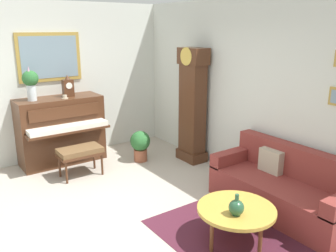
{
  "coord_description": "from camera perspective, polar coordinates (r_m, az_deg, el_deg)",
  "views": [
    {
      "loc": [
        3.74,
        -1.71,
        2.36
      ],
      "look_at": [
        -0.42,
        1.22,
        0.92
      ],
      "focal_mm": 37.56,
      "sensor_mm": 36.0,
      "label": 1
    }
  ],
  "objects": [
    {
      "name": "flower_vase",
      "position": [
        6.21,
        -21.41,
        6.7
      ],
      "size": [
        0.26,
        0.26,
        0.58
      ],
      "color": "silver",
      "rests_on": "piano"
    },
    {
      "name": "grandfather_clock",
      "position": [
        6.24,
        3.97,
        2.84
      ],
      "size": [
        0.52,
        0.34,
        2.03
      ],
      "color": "#4C2B19",
      "rests_on": "ground_plane"
    },
    {
      "name": "couch",
      "position": [
        4.94,
        18.21,
        -9.53
      ],
      "size": [
        1.9,
        0.8,
        0.84
      ],
      "color": "maroon",
      "rests_on": "ground_plane"
    },
    {
      "name": "wall_left",
      "position": [
        6.64,
        -19.91,
        6.65
      ],
      "size": [
        0.13,
        4.9,
        2.8
      ],
      "color": "silver",
      "rests_on": "ground_plane"
    },
    {
      "name": "potted_plant",
      "position": [
        6.36,
        -4.53,
        -2.92
      ],
      "size": [
        0.36,
        0.36,
        0.56
      ],
      "color": "#935138",
      "rests_on": "ground_plane"
    },
    {
      "name": "ground_plane",
      "position": [
        4.77,
        -9.39,
        -14.77
      ],
      "size": [
        6.4,
        6.0,
        0.1
      ],
      "primitive_type": "cube",
      "color": "#B2A899"
    },
    {
      "name": "wall_back",
      "position": [
        5.63,
        12.54,
        5.65
      ],
      "size": [
        5.3,
        0.13,
        2.8
      ],
      "color": "silver",
      "rests_on": "ground_plane"
    },
    {
      "name": "piano",
      "position": [
        6.51,
        -16.93,
        -0.62
      ],
      "size": [
        0.87,
        1.44,
        1.18
      ],
      "color": "#4C2B19",
      "rests_on": "ground_plane"
    },
    {
      "name": "piano_bench",
      "position": [
        5.86,
        -14.09,
        -4.16
      ],
      "size": [
        0.42,
        0.7,
        0.48
      ],
      "color": "#4C2B19",
      "rests_on": "ground_plane"
    },
    {
      "name": "green_jug",
      "position": [
        3.92,
        11.04,
        -12.83
      ],
      "size": [
        0.17,
        0.17,
        0.24
      ],
      "color": "#234C33",
      "rests_on": "coffee_table"
    },
    {
      "name": "area_rug",
      "position": [
        4.31,
        12.28,
        -17.74
      ],
      "size": [
        2.1,
        1.5,
        0.01
      ],
      "primitive_type": "cube",
      "color": "#4C1E2D",
      "rests_on": "ground_plane"
    },
    {
      "name": "teacup",
      "position": [
        6.27,
        -16.41,
        4.52
      ],
      "size": [
        0.12,
        0.12,
        0.06
      ],
      "color": "beige",
      "rests_on": "piano"
    },
    {
      "name": "mantel_clock",
      "position": [
        6.4,
        -15.92,
        6.12
      ],
      "size": [
        0.13,
        0.18,
        0.38
      ],
      "color": "#4C2B19",
      "rests_on": "piano"
    },
    {
      "name": "coffee_table",
      "position": [
        4.11,
        11.03,
        -13.25
      ],
      "size": [
        0.88,
        0.88,
        0.41
      ],
      "color": "gold",
      "rests_on": "ground_plane"
    }
  ]
}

